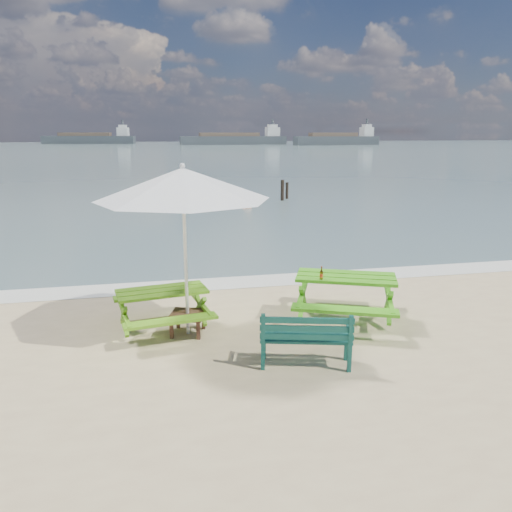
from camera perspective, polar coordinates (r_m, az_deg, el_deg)
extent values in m
plane|color=slate|center=(90.97, -11.08, 11.74)|extent=(300.00, 300.00, 0.00)
cube|color=silver|center=(11.12, -2.59, -3.05)|extent=(22.00, 0.90, 0.01)
cube|color=#569616|center=(8.50, -10.71, -3.98)|extent=(1.56, 0.92, 0.05)
cube|color=#569616|center=(9.23, -11.43, -4.36)|extent=(1.49, 0.49, 0.05)
cube|color=#569616|center=(7.95, -9.69, -7.33)|extent=(1.49, 0.49, 0.05)
cube|color=#569616|center=(8.62, -10.60, -6.31)|extent=(1.49, 1.04, 0.63)
cube|color=#47A819|center=(8.88, 10.25, -2.40)|extent=(1.89, 1.40, 0.05)
cube|color=#47A819|center=(9.75, 10.23, -2.89)|extent=(1.70, 0.94, 0.05)
cube|color=#47A819|center=(8.22, 10.08, -6.11)|extent=(1.70, 0.94, 0.05)
cube|color=#47A819|center=(9.01, 10.13, -5.01)|extent=(1.85, 1.51, 0.73)
cube|color=#10433A|center=(7.26, 5.71, -9.29)|extent=(1.36, 0.71, 0.04)
cube|color=#10433A|center=(6.98, 5.83, -8.27)|extent=(1.27, 0.37, 0.33)
cube|color=#10433A|center=(7.34, 5.67, -10.75)|extent=(1.28, 0.74, 0.41)
cube|color=brown|center=(8.37, -7.83, -6.66)|extent=(0.69, 0.69, 0.06)
cube|color=brown|center=(8.44, -7.79, -7.79)|extent=(0.61, 0.61, 0.31)
cylinder|color=silver|center=(8.08, -8.06, -0.05)|extent=(0.06, 0.06, 2.65)
cone|color=white|center=(7.88, -8.35, 8.16)|extent=(3.46, 3.46, 0.50)
cylinder|color=#974D15|center=(8.58, 7.48, -2.22)|extent=(0.06, 0.06, 0.14)
cylinder|color=#974D15|center=(8.54, 7.51, -1.40)|extent=(0.02, 0.02, 0.06)
cylinder|color=red|center=(8.58, 7.48, -2.22)|extent=(0.06, 0.06, 0.05)
imported|color=tan|center=(21.87, -0.97, 4.55)|extent=(0.69, 0.57, 1.62)
cylinder|color=black|center=(24.47, 3.03, 7.29)|extent=(0.17, 0.17, 1.20)
cylinder|color=black|center=(25.16, 3.56, 7.26)|extent=(0.15, 0.15, 1.02)
cube|color=#3A4045|center=(129.38, -2.58, 13.03)|extent=(26.93, 4.89, 2.20)
cube|color=silver|center=(131.74, 1.89, 14.01)|extent=(3.32, 3.11, 2.20)
cube|color=#3A4045|center=(127.83, 9.15, 12.86)|extent=(21.23, 4.65, 2.20)
cube|color=silver|center=(131.10, 12.52, 13.70)|extent=(2.63, 3.08, 2.20)
cube|color=#3A4045|center=(145.06, -18.54, 12.45)|extent=(24.38, 7.14, 2.20)
cube|color=silver|center=(143.14, -14.96, 13.56)|extent=(3.26, 3.36, 2.20)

